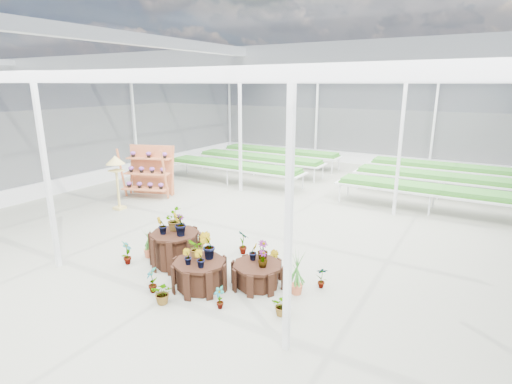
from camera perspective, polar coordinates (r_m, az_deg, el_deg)
The scene contains 10 objects.
ground_plane at distance 11.40m, azimuth -0.32°, elevation -6.34°, with size 24.00×24.00×0.00m, color gray.
greenhouse_shell at distance 10.77m, azimuth -0.34°, elevation 4.86°, with size 18.00×24.00×4.50m, color white, non-canonical shape.
steel_frame at distance 10.77m, azimuth -0.34°, elevation 4.86°, with size 18.00×24.00×4.50m, color silver, non-canonical shape.
nursery_benches at distance 17.59m, azimuth 11.80°, elevation 2.53°, with size 16.00×7.00×0.84m, color silver, non-canonical shape.
plinth_tall at distance 9.75m, azimuth -11.44°, elevation -7.94°, with size 1.18×1.18×0.81m, color black.
plinth_mid at distance 8.66m, azimuth -8.04°, elevation -11.58°, with size 1.15×1.15×0.61m, color black.
plinth_low at distance 8.69m, azimuth 0.20°, elevation -11.73°, with size 1.10×1.10×0.50m, color black.
shelf_rack at distance 15.66m, azimuth -15.23°, elevation 2.80°, with size 1.82×0.96×1.93m, color #BF663C, non-canonical shape.
bird_table at distance 14.34m, azimuth -19.19°, elevation 1.25°, with size 0.45×0.45×1.87m, color tan, non-canonical shape.
nursery_plants at distance 9.20m, azimuth -7.28°, elevation -8.38°, with size 4.76×3.23×1.39m.
Camera 1 is at (5.44, -9.10, 4.19)m, focal length 28.00 mm.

